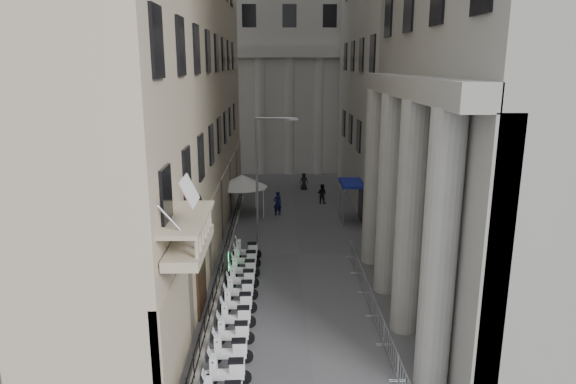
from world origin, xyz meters
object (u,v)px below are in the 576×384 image
Objects in this scene: info_kiosk at (226,264)px; pedestrian_b at (322,194)px; street_lamp at (262,170)px; security_tent at (247,182)px; pedestrian_a at (277,203)px.

pedestrian_b is at bearing 62.46° from info_kiosk.
street_lamp is 11.54m from pedestrian_b.
security_tent is 2.42× the size of info_kiosk.
security_tent is 2.08× the size of pedestrian_a.
security_tent is at bearing 83.10° from info_kiosk.
info_kiosk is at bearing 57.17° from pedestrian_a.
pedestrian_b is at bearing 29.04° from security_tent.
street_lamp reaches higher than pedestrian_b.
info_kiosk is at bearing 90.14° from pedestrian_b.
street_lamp is 4.40× the size of pedestrian_a.
security_tent is 12.21m from info_kiosk.
street_lamp reaches higher than info_kiosk.
security_tent is 7.13m from pedestrian_b.
street_lamp is 5.11× the size of info_kiosk.
street_lamp is at bearing 67.65° from info_kiosk.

